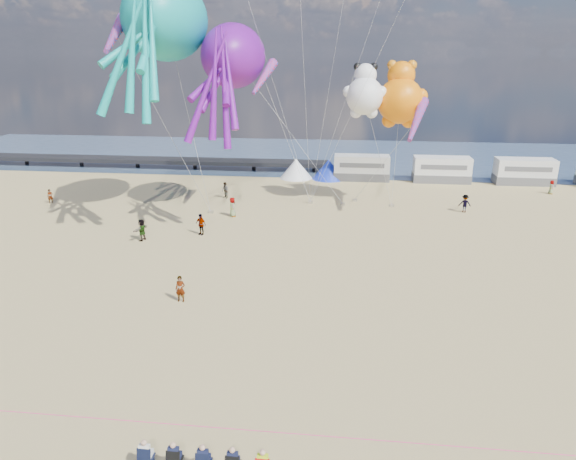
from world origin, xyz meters
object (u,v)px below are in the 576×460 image
Objects in this scene: standing_person at (180,289)px; beachgoer_1 at (225,190)px; windsock_mid at (417,120)px; kite_octopus_purple at (233,56)px; motorhome_2 at (524,171)px; beachgoer_2 at (465,203)px; motorhome_1 at (442,169)px; beachgoer_4 at (142,230)px; sandbag_a at (211,212)px; motorhome_0 at (361,168)px; beachgoer_5 at (50,196)px; sandbag_e at (310,202)px; beachgoer_0 at (233,207)px; kite_teddy_orange at (400,101)px; sandbag_c at (392,206)px; tent_blue at (328,169)px; tent_white at (296,168)px; windsock_right at (264,78)px; spectator_row at (204,457)px; beachgoer_6 at (551,187)px; kite_octopus_teal at (166,19)px; sandbag_d at (355,200)px; windsock_left at (115,34)px; sandbag_b at (343,204)px; kite_panda at (365,96)px; beachgoer_3 at (201,224)px.

standing_person is 0.98× the size of beachgoer_1.
kite_octopus_purple is at bearing -159.87° from windsock_mid.
beachgoer_2 is (-9.33, -12.54, -0.62)m from motorhome_2.
beachgoer_4 is at bearing -139.80° from motorhome_1.
motorhome_0 is at bearing 46.41° from sandbag_a.
beachgoer_5 is at bearing -161.28° from motorhome_1.
motorhome_2 is at bearing 24.40° from sandbag_e.
motorhome_2 reaches higher than beachgoer_5.
kite_teddy_orange is at bearing -93.20° from beachgoer_0.
motorhome_1 is at bearing 59.66° from sandbag_c.
motorhome_0 is at bearing -11.13° from beachgoer_5.
tent_blue is at bearing 78.01° from standing_person.
sandbag_e is at bearing 75.33° from standing_person.
beachgoer_5 is 17.29m from sandbag_a.
beachgoer_5 is 2.96× the size of sandbag_a.
windsock_mid reaches higher than beachgoer_1.
tent_white is 0.80× the size of windsock_right.
windsock_mid reaches higher than sandbag_a.
standing_person reaches higher than spectator_row.
windsock_mid reaches higher than motorhome_1.
motorhome_0 is 20.59m from beachgoer_0.
motorhome_2 is at bearing 54.64° from kite_teddy_orange.
tent_white is 27.84m from beachgoer_5.
windsock_right reaches higher than windsock_mid.
windsock_mid is at bearing -105.20° from beachgoer_0.
tent_blue reaches higher than sandbag_c.
spectator_row is at bearing -93.40° from tent_blue.
beachgoer_0 is at bearing 92.79° from standing_person.
beachgoer_6 is at bearing -10.24° from tent_blue.
kite_octopus_purple is at bearing 36.39° from kite_octopus_teal.
sandbag_d is at bearing 15.62° from sandbag_e.
windsock_left is (-15.20, -8.86, 16.03)m from sandbag_e.
sandbag_e is at bearing 150.57° from beachgoer_4.
sandbag_b is 10.92m from kite_panda.
kite_octopus_purple is (2.73, 0.12, 14.31)m from sandbag_a.
beachgoer_6 is at bearing 52.95° from beachgoer_3.
motorhome_1 is 0.84× the size of windsock_left.
sandbag_e is (-14.93, -11.08, -1.39)m from motorhome_1.
tent_blue is 8.00× the size of sandbag_a.
kite_octopus_teal is at bearing -172.15° from beachgoer_4.
beachgoer_2 is at bearing 8.48° from kite_teddy_orange.
windsock_right is at bearing -94.54° from tent_white.
beachgoer_2 is at bearing 45.97° from standing_person.
beachgoer_5 is at bearing -175.68° from sandbag_c.
tent_blue is 31.36m from beachgoer_5.
kite_octopus_purple reaches higher than beachgoer_0.
tent_blue reaches higher than beachgoer_6.
beachgoer_4 is at bearing -70.07° from beachgoer_5.
motorhome_2 is (9.50, 0.00, 0.00)m from motorhome_1.
beachgoer_0 is at bearing -41.64° from beachgoer_5.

